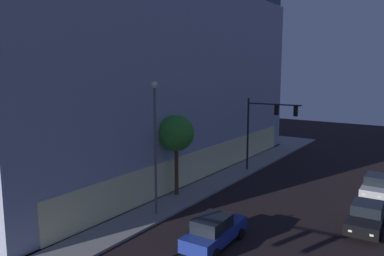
% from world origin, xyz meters
% --- Properties ---
extents(modern_building, '(36.57, 22.45, 19.80)m').
position_xyz_m(modern_building, '(15.72, 20.11, 9.82)').
color(modern_building, '#4C4C51').
rests_on(modern_building, ground).
extents(traffic_light_far_corner, '(0.47, 5.05, 6.86)m').
position_xyz_m(traffic_light_far_corner, '(20.61, 5.32, 4.98)').
color(traffic_light_far_corner, black).
rests_on(traffic_light_far_corner, sidewalk_corner).
extents(street_lamp_sidewalk, '(0.44, 0.44, 8.76)m').
position_xyz_m(street_lamp_sidewalk, '(6.87, 7.18, 5.58)').
color(street_lamp_sidewalk, '#5D5D5D').
rests_on(street_lamp_sidewalk, sidewalk_corner).
extents(sidewalk_tree, '(2.71, 2.71, 6.13)m').
position_xyz_m(sidewalk_tree, '(10.77, 8.36, 4.87)').
color(sidewalk_tree, '#4E331E').
rests_on(sidewalk_tree, sidewalk_corner).
extents(car_blue, '(4.78, 2.08, 1.74)m').
position_xyz_m(car_blue, '(5.26, 1.75, 0.85)').
color(car_blue, navy).
rests_on(car_blue, ground).
extents(car_black, '(4.48, 2.23, 1.63)m').
position_xyz_m(car_black, '(12.18, -4.83, 0.82)').
color(car_black, black).
rests_on(car_black, ground).
extents(car_silver, '(4.05, 2.01, 1.64)m').
position_xyz_m(car_silver, '(19.30, -4.31, 0.85)').
color(car_silver, '#B7BABF').
rests_on(car_silver, ground).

